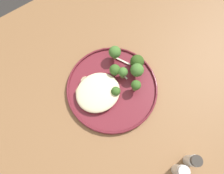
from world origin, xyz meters
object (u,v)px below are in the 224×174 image
at_px(broccoli_floret_beside_noodles, 123,72).
at_px(seared_scallop_center_golden, 99,93).
at_px(seared_scallop_tilted_round, 98,105).
at_px(salt_shaker, 180,171).
at_px(broccoli_floret_small_sprig, 115,70).
at_px(broccoli_floret_split_head, 115,52).
at_px(seared_scallop_rear_pale, 81,92).
at_px(dinner_plate, 112,88).
at_px(seared_scallop_left_edge, 86,82).
at_px(broccoli_floret_near_rim, 136,85).
at_px(pepper_shaker, 192,161).
at_px(broccoli_floret_rear_charred, 116,91).
at_px(broccoli_floret_right_tilted, 137,70).
at_px(seared_scallop_large_seared, 97,83).
at_px(broccoli_floret_left_leaning, 137,62).

bearing_deg(broccoli_floret_beside_noodles, seared_scallop_center_golden, -176.56).
distance_m(seared_scallop_tilted_round, salt_shaker, 0.29).
bearing_deg(broccoli_floret_small_sprig, broccoli_floret_split_head, 54.82).
xyz_separation_m(seared_scallop_rear_pale, seared_scallop_center_golden, (0.04, -0.03, -0.00)).
xyz_separation_m(dinner_plate, seared_scallop_left_edge, (-0.06, 0.06, 0.01)).
relative_size(seared_scallop_center_golden, broccoli_floret_near_rim, 0.41).
distance_m(seared_scallop_tilted_round, pepper_shaker, 0.31).
bearing_deg(dinner_plate, pepper_shaker, -80.09).
bearing_deg(seared_scallop_center_golden, broccoli_floret_rear_charred, -34.66).
distance_m(seared_scallop_rear_pale, seared_scallop_center_golden, 0.05).
relative_size(broccoli_floret_beside_noodles, pepper_shaker, 0.77).
relative_size(salt_shaker, pepper_shaker, 1.00).
bearing_deg(broccoli_floret_right_tilted, seared_scallop_rear_pale, 164.20).
distance_m(broccoli_floret_right_tilted, salt_shaker, 0.31).
xyz_separation_m(seared_scallop_tilted_round, salt_shaker, (0.08, -0.28, 0.01)).
height_order(seared_scallop_center_golden, broccoli_floret_split_head, broccoli_floret_split_head).
bearing_deg(seared_scallop_center_golden, pepper_shaker, -72.43).
height_order(broccoli_floret_near_rim, broccoli_floret_beside_noodles, broccoli_floret_near_rim).
bearing_deg(broccoli_floret_split_head, broccoli_floret_right_tilted, -78.10).
bearing_deg(broccoli_floret_split_head, broccoli_floret_beside_noodles, -104.87).
bearing_deg(broccoli_floret_rear_charred, seared_scallop_rear_pale, 143.06).
bearing_deg(seared_scallop_left_edge, seared_scallop_tilted_round, -98.23).
height_order(broccoli_floret_right_tilted, broccoli_floret_beside_noodles, broccoli_floret_right_tilted).
bearing_deg(seared_scallop_tilted_round, salt_shaker, -74.34).
height_order(seared_scallop_tilted_round, broccoli_floret_beside_noodles, broccoli_floret_beside_noodles).
bearing_deg(seared_scallop_rear_pale, broccoli_floret_right_tilted, -15.80).
distance_m(seared_scallop_center_golden, salt_shaker, 0.32).
distance_m(dinner_plate, seared_scallop_rear_pale, 0.10).
height_order(seared_scallop_tilted_round, seared_scallop_large_seared, seared_scallop_tilted_round).
distance_m(broccoli_floret_rear_charred, broccoli_floret_beside_noodles, 0.06).
xyz_separation_m(broccoli_floret_left_leaning, salt_shaker, (-0.10, -0.32, -0.01)).
distance_m(broccoli_floret_near_rim, broccoli_floret_split_head, 0.13).
bearing_deg(seared_scallop_center_golden, broccoli_floret_left_leaning, 3.34).
xyz_separation_m(dinner_plate, broccoli_floret_beside_noodles, (0.05, 0.01, 0.03)).
relative_size(seared_scallop_tilted_round, broccoli_floret_rear_charred, 0.63).
relative_size(seared_scallop_tilted_round, broccoli_floret_right_tilted, 0.43).
distance_m(seared_scallop_rear_pale, pepper_shaker, 0.37).
distance_m(broccoli_floret_small_sprig, broccoli_floret_right_tilted, 0.07).
distance_m(seared_scallop_left_edge, broccoli_floret_small_sprig, 0.10).
bearing_deg(seared_scallop_center_golden, seared_scallop_large_seared, 63.36).
bearing_deg(pepper_shaker, broccoli_floret_rear_charred, 101.08).
bearing_deg(broccoli_floret_near_rim, salt_shaker, -100.33).
bearing_deg(broccoli_floret_split_head, broccoli_floret_rear_charred, -124.09).
relative_size(seared_scallop_rear_pale, broccoli_floret_left_leaning, 0.60).
distance_m(seared_scallop_center_golden, broccoli_floret_split_head, 0.14).
xyz_separation_m(broccoli_floret_split_head, broccoli_floret_beside_noodles, (-0.02, -0.07, -0.01)).
xyz_separation_m(seared_scallop_tilted_round, seared_scallop_center_golden, (0.02, 0.03, -0.00)).
relative_size(seared_scallop_rear_pale, broccoli_floret_rear_charred, 0.80).
height_order(seared_scallop_large_seared, broccoli_floret_right_tilted, broccoli_floret_right_tilted).
bearing_deg(pepper_shaker, seared_scallop_left_edge, 106.82).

